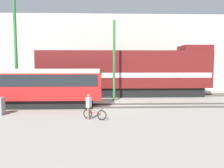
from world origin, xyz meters
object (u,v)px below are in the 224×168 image
streetcar (23,86)px  person (89,104)px  utility_pole_left (16,50)px  utility_pole_center (114,61)px  freight_locomotive (125,73)px  bicycle (95,114)px

streetcar → person: bearing=-36.3°
utility_pole_left → utility_pole_center: bearing=0.0°
person → utility_pole_center: bearing=75.1°
streetcar → utility_pole_center: bearing=21.9°
utility_pole_center → freight_locomotive: bearing=65.8°
freight_locomotive → person: size_ratio=11.37×
freight_locomotive → person: (-3.28, -10.26, -1.61)m
bicycle → utility_pole_left: utility_pole_left is taller
streetcar → freight_locomotive: bearing=34.2°
bicycle → utility_pole_left: (-7.69, 7.23, 4.57)m
bicycle → utility_pole_center: bearing=77.9°
utility_pole_left → streetcar: bearing=-61.5°
bicycle → utility_pole_center: (1.55, 7.23, 3.50)m
bicycle → person: size_ratio=0.94×
freight_locomotive → bicycle: bearing=-105.8°
freight_locomotive → utility_pole_left: (-10.60, -3.04, 2.30)m
utility_pole_left → utility_pole_center: utility_pole_left is taller
streetcar → bicycle: 7.49m
bicycle → freight_locomotive: bearing=74.2°
person → utility_pole_left: size_ratio=0.17×
streetcar → person: size_ratio=7.85×
bicycle → utility_pole_center: utility_pole_center is taller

